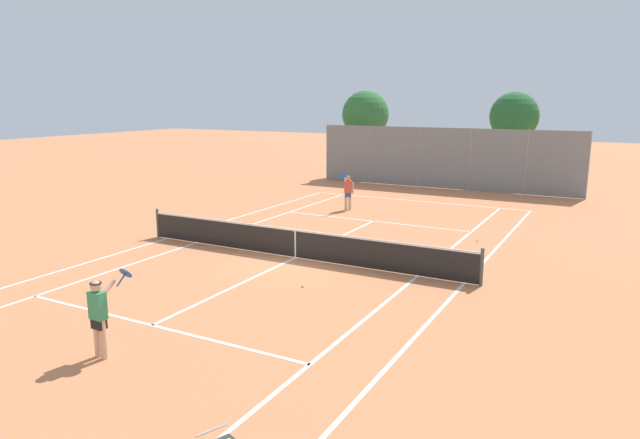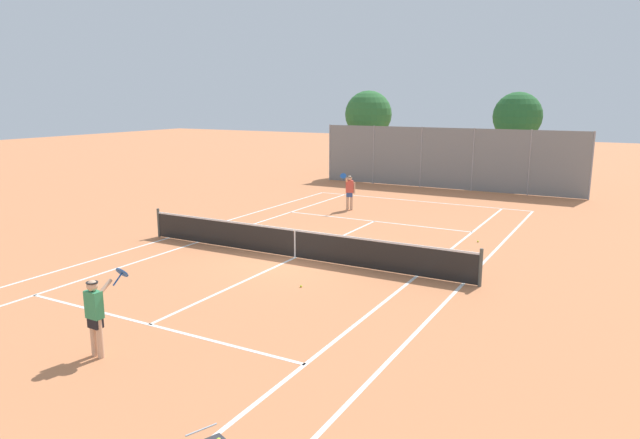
% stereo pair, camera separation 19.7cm
% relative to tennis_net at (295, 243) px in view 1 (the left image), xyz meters
% --- Properties ---
extents(ground_plane, '(120.00, 120.00, 0.00)m').
position_rel_tennis_net_xyz_m(ground_plane, '(0.00, 0.00, -0.51)').
color(ground_plane, '#CC7A4C').
extents(court_line_markings, '(11.10, 23.90, 0.01)m').
position_rel_tennis_net_xyz_m(court_line_markings, '(0.00, 0.00, -0.51)').
color(court_line_markings, silver).
rests_on(court_line_markings, ground).
extents(tennis_net, '(12.00, 0.10, 1.07)m').
position_rel_tennis_net_xyz_m(tennis_net, '(0.00, 0.00, 0.00)').
color(tennis_net, '#474C47').
rests_on(tennis_net, ground).
extents(player_near_side, '(0.68, 0.73, 1.77)m').
position_rel_tennis_net_xyz_m(player_near_side, '(0.32, -8.09, 0.42)').
color(player_near_side, '#D8A884').
rests_on(player_near_side, ground).
extents(player_far_left, '(0.45, 0.88, 1.77)m').
position_rel_tennis_net_xyz_m(player_far_left, '(-2.01, 8.12, 0.42)').
color(player_far_left, '#D8A884').
rests_on(player_far_left, ground).
extents(loose_tennis_ball_0, '(0.07, 0.07, 0.07)m').
position_rel_tennis_net_xyz_m(loose_tennis_ball_0, '(4.70, 4.93, -0.48)').
color(loose_tennis_ball_0, '#D1DB33').
rests_on(loose_tennis_ball_0, ground).
extents(loose_tennis_ball_1, '(0.07, 0.07, 0.07)m').
position_rel_tennis_net_xyz_m(loose_tennis_ball_1, '(1.69, -2.46, -0.48)').
color(loose_tennis_ball_1, '#D1DB33').
rests_on(loose_tennis_ball_1, ground).
extents(loose_tennis_ball_2, '(0.07, 0.07, 0.07)m').
position_rel_tennis_net_xyz_m(loose_tennis_ball_2, '(-2.93, 0.24, -0.48)').
color(loose_tennis_ball_2, '#D1DB33').
rests_on(loose_tennis_ball_2, ground).
extents(back_fence, '(15.05, 0.08, 3.48)m').
position_rel_tennis_net_xyz_m(back_fence, '(0.00, 16.48, 1.23)').
color(back_fence, gray).
rests_on(back_fence, ground).
extents(tree_behind_left, '(3.04, 3.04, 5.58)m').
position_rel_tennis_net_xyz_m(tree_behind_left, '(-6.05, 19.21, 3.47)').
color(tree_behind_left, brown).
rests_on(tree_behind_left, ground).
extents(tree_behind_right, '(2.83, 2.83, 5.46)m').
position_rel_tennis_net_xyz_m(tree_behind_right, '(3.02, 19.98, 3.44)').
color(tree_behind_right, brown).
rests_on(tree_behind_right, ground).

